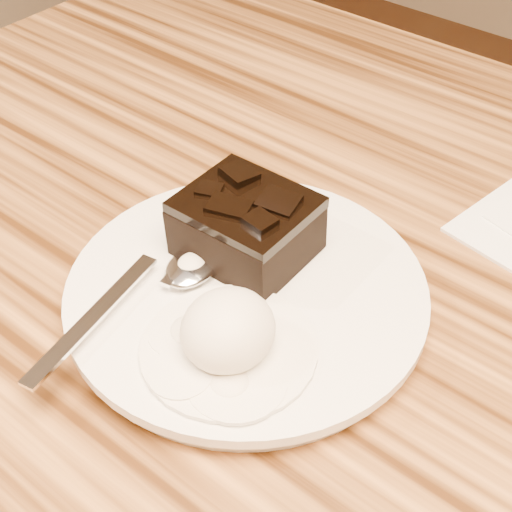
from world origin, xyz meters
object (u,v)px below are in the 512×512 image
Objects in this scene: spoon at (192,268)px; ice_cream_scoop at (228,330)px; brownie at (246,230)px; plate at (247,297)px.

ice_cream_scoop is at bearing -40.46° from spoon.
brownie is 0.45× the size of spoon.
plate is 0.04m from spoon.
plate is 0.05m from brownie.
ice_cream_scoop is at bearing -56.93° from brownie.
brownie is 0.05m from spoon.
plate is at bearing -50.37° from brownie.
spoon reaches higher than plate.
brownie is at bearing 129.63° from plate.
brownie is 0.09m from ice_cream_scoop.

